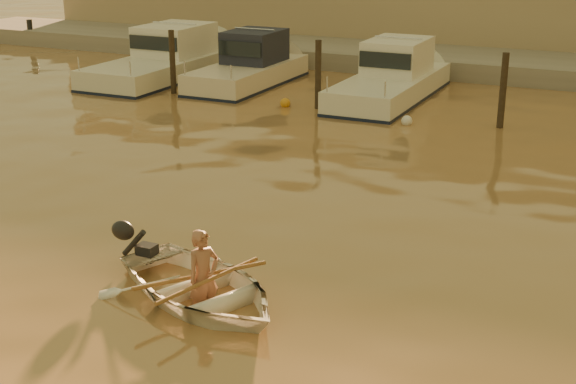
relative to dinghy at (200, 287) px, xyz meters
The scene contains 15 objects.
dinghy is the anchor object (origin of this frame).
person 0.23m from the dinghy, 24.03° to the right, with size 0.52×0.34×1.42m, color #8F5E47.
outboard_motor 1.50m from the dinghy, 155.97° to the left, with size 0.90×0.40×0.70m, color black, non-canonical shape.
oar_port 0.33m from the dinghy, 24.03° to the right, with size 0.06×0.06×2.10m, color brown.
oar_starboard 0.22m from the dinghy, 24.03° to the right, with size 0.06×0.06×2.10m, color brown.
moored_boat_0 17.64m from the dinghy, 125.19° to the left, with size 2.49×7.83×1.75m, color silver, non-canonical shape.
moored_boat_1 15.98m from the dinghy, 115.56° to the left, with size 2.05×6.16×1.75m, color beige, non-canonical shape.
moored_boat_2 14.55m from the dinghy, 97.55° to the left, with size 2.11×7.14×1.75m, color silver, non-canonical shape.
piling_0 14.84m from the dinghy, 124.49° to the left, with size 0.18×0.18×2.20m, color #2D2319.
piling_1 12.70m from the dinghy, 105.52° to the left, with size 0.18×0.18×2.20m, color #2D2319.
piling_2 12.38m from the dinghy, 81.13° to the left, with size 0.18×0.18×2.20m, color #2D2319.
fender_a 15.06m from the dinghy, 129.23° to the left, with size 0.30×0.30×0.30m, color silver.
fender_b 12.81m from the dinghy, 109.93° to the left, with size 0.30×0.30×0.30m, color orange.
fender_c 11.48m from the dinghy, 92.22° to the left, with size 0.30×0.30×0.30m, color silver.
quay 20.03m from the dinghy, 83.96° to the left, with size 52.00×4.00×1.00m, color gray.
Camera 1 is at (3.58, -7.44, 5.31)m, focal length 50.00 mm.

